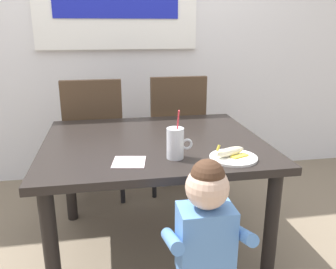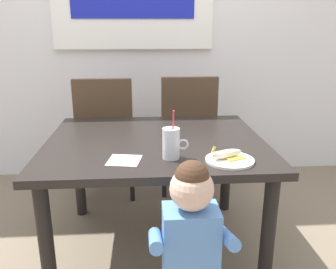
{
  "view_description": "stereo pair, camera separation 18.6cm",
  "coord_description": "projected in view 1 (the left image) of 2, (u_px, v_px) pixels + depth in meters",
  "views": [
    {
      "loc": [
        -0.25,
        -1.85,
        1.31
      ],
      "look_at": [
        0.06,
        -0.1,
        0.76
      ],
      "focal_mm": 37.32,
      "sensor_mm": 36.0,
      "label": 1
    },
    {
      "loc": [
        -0.06,
        -1.88,
        1.31
      ],
      "look_at": [
        0.06,
        -0.1,
        0.76
      ],
      "focal_mm": 37.32,
      "sensor_mm": 36.0,
      "label": 2
    }
  ],
  "objects": [
    {
      "name": "dining_table",
      "position": [
        154.0,
        155.0,
        1.99
      ],
      "size": [
        1.22,
        1.04,
        0.7
      ],
      "color": "black",
      "rests_on": "ground"
    },
    {
      "name": "dining_chair_left",
      "position": [
        94.0,
        133.0,
        2.63
      ],
      "size": [
        0.44,
        0.45,
        0.96
      ],
      "rotation": [
        0.0,
        0.0,
        3.14
      ],
      "color": "#4C3826",
      "rests_on": "ground"
    },
    {
      "name": "dining_chair_right",
      "position": [
        175.0,
        127.0,
        2.78
      ],
      "size": [
        0.44,
        0.45,
        0.96
      ],
      "rotation": [
        0.0,
        0.0,
        3.14
      ],
      "color": "#4C3826",
      "rests_on": "ground"
    },
    {
      "name": "snack_plate",
      "position": [
        233.0,
        158.0,
        1.68
      ],
      "size": [
        0.23,
        0.23,
        0.01
      ],
      "primitive_type": "cylinder",
      "color": "white",
      "rests_on": "dining_table"
    },
    {
      "name": "paper_napkin",
      "position": [
        129.0,
        162.0,
        1.64
      ],
      "size": [
        0.17,
        0.17,
        0.0
      ],
      "primitive_type": "cube",
      "rotation": [
        0.0,
        0.0,
        -0.17
      ],
      "color": "silver",
      "rests_on": "dining_table"
    },
    {
      "name": "back_wall",
      "position": [
        132.0,
        9.0,
        2.92
      ],
      "size": [
        6.4,
        0.17,
        2.9
      ],
      "color": "silver",
      "rests_on": "ground"
    },
    {
      "name": "peeled_banana",
      "position": [
        230.0,
        152.0,
        1.68
      ],
      "size": [
        0.18,
        0.13,
        0.07
      ],
      "rotation": [
        0.0,
        0.0,
        0.38
      ],
      "color": "#F4EAC6",
      "rests_on": "snack_plate"
    },
    {
      "name": "ground_plane",
      "position": [
        155.0,
        247.0,
        2.17
      ],
      "size": [
        24.0,
        24.0,
        0.0
      ],
      "primitive_type": "plane",
      "color": "#7A6B56"
    },
    {
      "name": "milk_cup",
      "position": [
        176.0,
        145.0,
        1.68
      ],
      "size": [
        0.13,
        0.09,
        0.25
      ],
      "color": "silver",
      "rests_on": "dining_table"
    },
    {
      "name": "toddler_standing",
      "position": [
        206.0,
        233.0,
        1.39
      ],
      "size": [
        0.33,
        0.24,
        0.84
      ],
      "color": "#3F4760",
      "rests_on": "ground"
    }
  ]
}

